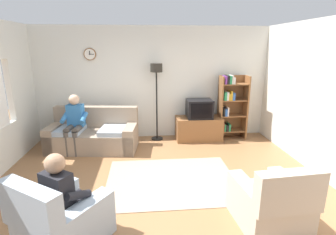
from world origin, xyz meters
The scene contains 12 objects.
ground_plane centered at (0.00, 0.00, 0.00)m, with size 12.00×12.00×0.00m, color #8C603D.
back_wall_assembly centered at (0.00, 2.66, 1.35)m, with size 6.20×0.17×2.70m.
couch centered at (-1.38, 1.87, 0.31)m, with size 1.99×1.09×0.90m.
tv_stand centered at (1.07, 2.25, 0.28)m, with size 1.10×0.56×0.56m.
tv centered at (1.07, 2.23, 0.78)m, with size 0.60×0.49×0.44m.
bookshelf centered at (1.86, 2.32, 0.83)m, with size 0.68×0.36×1.57m.
floor_lamp centered at (0.06, 2.35, 1.45)m, with size 0.28×0.28×1.85m.
armchair_near_window centered at (-1.21, -1.08, 0.29)m, with size 1.16×1.18×0.90m.
armchair_near_bookshelf centered at (1.33, -0.97, 0.29)m, with size 0.87×0.94×0.90m.
area_rug centered at (0.20, 0.26, 0.01)m, with size 2.20×1.70×0.01m, color gray.
person_on_couch centered at (-1.74, 1.76, 0.70)m, with size 0.54×0.57×1.24m.
person_in_left_armchair centered at (-1.16, -1.00, 0.60)m, with size 0.61×0.64×1.12m.
Camera 1 is at (-0.24, -3.73, 2.22)m, focal length 27.76 mm.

